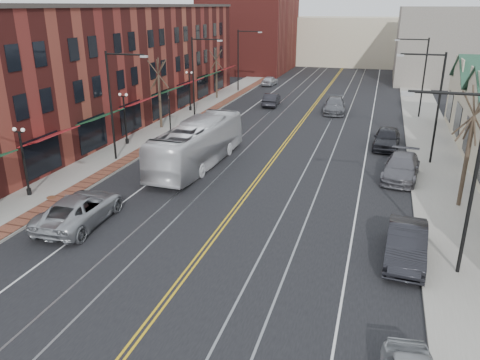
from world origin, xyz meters
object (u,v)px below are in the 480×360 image
Objects in this scene: parked_suv at (80,209)px; parked_car_d at (387,138)px; parked_car_b at (406,244)px; transit_bus at (198,144)px; parked_car_c at (401,167)px.

parked_suv is 1.18× the size of parked_car_d.
parked_car_b is at bearing -179.65° from parked_suv.
parked_suv is 1.19× the size of parked_car_b.
transit_bus is at bearing -105.77° from parked_suv.
parked_car_d reaches higher than parked_car_b.
parked_suv is at bearing -125.29° from parked_car_d.
parked_car_b is (14.30, -10.02, -0.83)m from transit_bus.
parked_car_b is at bearing 147.41° from transit_bus.
parked_suv is 25.31m from parked_car_d.
parked_suv reaches higher than parked_car_b.
parked_car_b is 11.50m from parked_car_c.
parked_suv is at bearing 79.61° from transit_bus.
transit_bus is 2.35× the size of parked_car_d.
parked_car_d is (13.30, 8.78, -0.79)m from transit_bus.
parked_suv reaches higher than parked_car_c.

